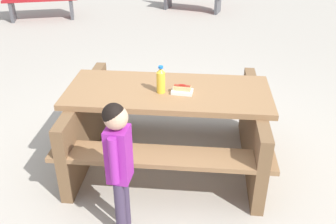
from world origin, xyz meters
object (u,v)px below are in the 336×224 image
object	(u,v)px
soda_bottle	(161,80)
hotdog_tray	(182,90)
child_in_coat	(118,155)
picnic_table	(168,120)

from	to	relation	value
soda_bottle	hotdog_tray	size ratio (longest dim) A/B	1.26
hotdog_tray	child_in_coat	bearing A→B (deg)	-99.37
picnic_table	hotdog_tray	xyz separation A→B (m)	(0.14, -0.02, 0.34)
soda_bottle	hotdog_tray	world-z (taller)	soda_bottle
soda_bottle	child_in_coat	bearing A→B (deg)	-88.44
soda_bottle	child_in_coat	xyz separation A→B (m)	(0.02, -0.90, -0.17)
hotdog_tray	picnic_table	bearing A→B (deg)	170.52
soda_bottle	child_in_coat	distance (m)	0.91
soda_bottle	picnic_table	bearing A→B (deg)	58.23
picnic_table	soda_bottle	xyz separation A→B (m)	(-0.04, -0.07, 0.42)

